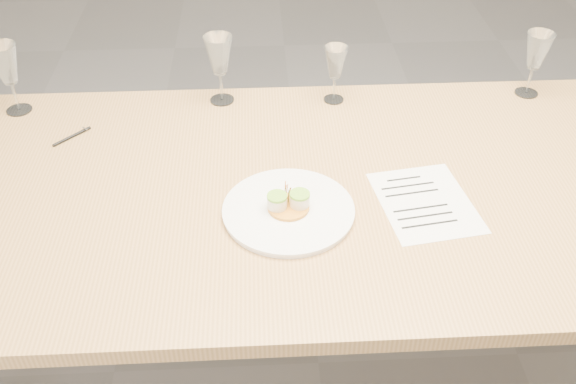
{
  "coord_description": "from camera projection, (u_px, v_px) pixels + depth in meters",
  "views": [
    {
      "loc": [
        -0.17,
        -1.28,
        1.76
      ],
      "look_at": [
        -0.1,
        -0.09,
        0.8
      ],
      "focal_mm": 40.0,
      "sensor_mm": 36.0,
      "label": 1
    }
  ],
  "objects": [
    {
      "name": "dinner_plate",
      "position": [
        289.0,
        209.0,
        1.54
      ],
      "size": [
        0.32,
        0.32,
        0.08
      ],
      "rotation": [
        0.0,
        0.0,
        -0.16
      ],
      "color": "white",
      "rests_on": "dining_table"
    },
    {
      "name": "recipe_sheet",
      "position": [
        425.0,
        202.0,
        1.58
      ],
      "size": [
        0.26,
        0.31,
        0.0
      ],
      "rotation": [
        0.0,
        0.0,
        0.15
      ],
      "color": "white",
      "rests_on": "dining_table"
    },
    {
      "name": "wine_glass_1",
      "position": [
        219.0,
        57.0,
        1.87
      ],
      "size": [
        0.08,
        0.08,
        0.21
      ],
      "color": "white",
      "rests_on": "dining_table"
    },
    {
      "name": "wine_glass_3",
      "position": [
        537.0,
        52.0,
        1.91
      ],
      "size": [
        0.08,
        0.08,
        0.2
      ],
      "color": "white",
      "rests_on": "dining_table"
    },
    {
      "name": "wine_glass_0",
      "position": [
        6.0,
        66.0,
        1.82
      ],
      "size": [
        0.09,
        0.09,
        0.21
      ],
      "color": "white",
      "rests_on": "dining_table"
    },
    {
      "name": "dining_table",
      "position": [
        326.0,
        204.0,
        1.68
      ],
      "size": [
        2.4,
        1.0,
        0.75
      ],
      "color": "tan",
      "rests_on": "ground"
    },
    {
      "name": "wine_glass_2",
      "position": [
        335.0,
        64.0,
        1.89
      ],
      "size": [
        0.07,
        0.07,
        0.18
      ],
      "color": "white",
      "rests_on": "dining_table"
    },
    {
      "name": "ground",
      "position": [
        318.0,
        363.0,
        2.11
      ],
      "size": [
        7.0,
        7.0,
        0.0
      ],
      "primitive_type": "plane",
      "color": "slate",
      "rests_on": "ground"
    },
    {
      "name": "ballpoint_pen",
      "position": [
        72.0,
        136.0,
        1.8
      ],
      "size": [
        0.09,
        0.09,
        0.01
      ],
      "rotation": [
        0.0,
        0.0,
        0.8
      ],
      "color": "black",
      "rests_on": "dining_table"
    }
  ]
}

